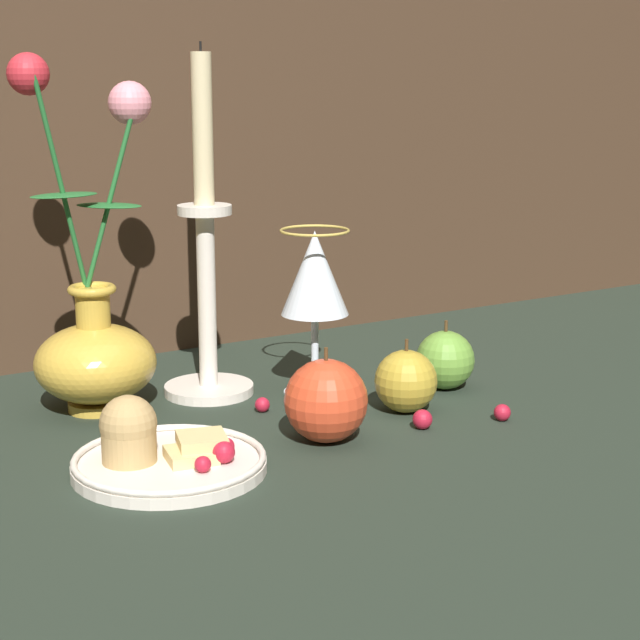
{
  "coord_description": "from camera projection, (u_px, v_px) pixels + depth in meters",
  "views": [
    {
      "loc": [
        -0.45,
        -0.91,
        0.34
      ],
      "look_at": [
        0.08,
        -0.03,
        0.1
      ],
      "focal_mm": 60.0,
      "sensor_mm": 36.0,
      "label": 1
    }
  ],
  "objects": [
    {
      "name": "ground_plane",
      "position": [
        236.0,
        421.0,
        1.07
      ],
      "size": [
        2.4,
        2.4,
        0.0
      ],
      "primitive_type": "plane",
      "color": "#232D23",
      "rests_on": "ground"
    },
    {
      "name": "candlestick",
      "position": [
        206.0,
        278.0,
        1.13
      ],
      "size": [
        0.1,
        0.1,
        0.37
      ],
      "color": "silver",
      "rests_on": "ground_plane"
    },
    {
      "name": "berry_under_candlestick",
      "position": [
        353.0,
        413.0,
        1.07
      ],
      "size": [
        0.01,
        0.01,
        0.01
      ],
      "primitive_type": "sphere",
      "color": "#AD192D",
      "rests_on": "ground_plane"
    },
    {
      "name": "apple_at_table_edge",
      "position": [
        326.0,
        401.0,
        1.0
      ],
      "size": [
        0.08,
        0.08,
        0.09
      ],
      "color": "#D14223",
      "rests_on": "ground_plane"
    },
    {
      "name": "berry_front_center",
      "position": [
        422.0,
        419.0,
        1.04
      ],
      "size": [
        0.02,
        0.02,
        0.02
      ],
      "primitive_type": "sphere",
      "color": "#AD192D",
      "rests_on": "ground_plane"
    },
    {
      "name": "apple_near_glass",
      "position": [
        406.0,
        381.0,
        1.09
      ],
      "size": [
        0.06,
        0.06,
        0.08
      ],
      "color": "#B2932D",
      "rests_on": "ground_plane"
    },
    {
      "name": "wine_glass",
      "position": [
        315.0,
        279.0,
        1.13
      ],
      "size": [
        0.07,
        0.07,
        0.18
      ],
      "color": "silver",
      "rests_on": "ground_plane"
    },
    {
      "name": "berry_by_glass_stem",
      "position": [
        262.0,
        405.0,
        1.09
      ],
      "size": [
        0.02,
        0.02,
        0.02
      ],
      "primitive_type": "sphere",
      "color": "#AD192D",
      "rests_on": "ground_plane"
    },
    {
      "name": "plate_with_pastries",
      "position": [
        160.0,
        453.0,
        0.93
      ],
      "size": [
        0.17,
        0.17,
        0.07
      ],
      "color": "silver",
      "rests_on": "ground_plane"
    },
    {
      "name": "apple_beside_vase",
      "position": [
        445.0,
        360.0,
        1.17
      ],
      "size": [
        0.06,
        0.06,
        0.08
      ],
      "color": "#669938",
      "rests_on": "ground_plane"
    },
    {
      "name": "vase",
      "position": [
        94.0,
        332.0,
        1.09
      ],
      "size": [
        0.14,
        0.12,
        0.36
      ],
      "color": "gold",
      "rests_on": "ground_plane"
    },
    {
      "name": "berry_near_plate",
      "position": [
        502.0,
        413.0,
        1.07
      ],
      "size": [
        0.02,
        0.02,
        0.02
      ],
      "primitive_type": "sphere",
      "color": "#AD192D",
      "rests_on": "ground_plane"
    }
  ]
}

